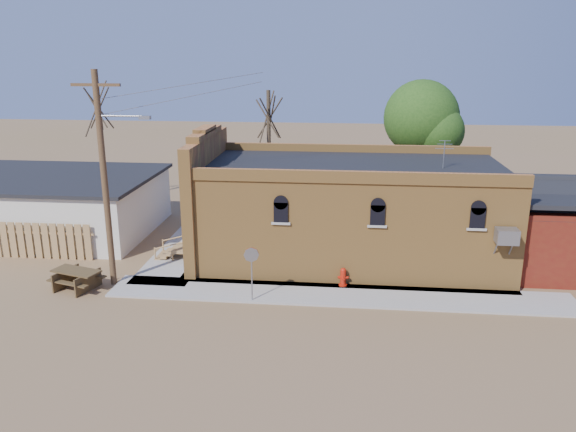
# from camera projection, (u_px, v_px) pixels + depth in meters

# --- Properties ---
(ground) EXTENTS (120.00, 120.00, 0.00)m
(ground) POSITION_uv_depth(u_px,v_px,m) (300.00, 304.00, 22.33)
(ground) COLOR olive
(ground) RESTS_ON ground
(sidewalk_south) EXTENTS (19.00, 2.20, 0.08)m
(sidewalk_south) POSITION_uv_depth(u_px,v_px,m) (339.00, 295.00, 23.03)
(sidewalk_south) COLOR #9E9991
(sidewalk_south) RESTS_ON ground
(sidewalk_west) EXTENTS (2.60, 10.00, 0.08)m
(sidewalk_west) POSITION_uv_depth(u_px,v_px,m) (187.00, 247.00, 28.67)
(sidewalk_west) COLOR #9E9991
(sidewalk_west) RESTS_ON ground
(brick_bar) EXTENTS (16.40, 7.97, 6.30)m
(brick_bar) POSITION_uv_depth(u_px,v_px,m) (344.00, 211.00, 26.76)
(brick_bar) COLOR #C5863C
(brick_bar) RESTS_ON ground
(red_shed) EXTENTS (5.40, 6.40, 4.30)m
(red_shed) POSITION_uv_depth(u_px,v_px,m) (559.00, 218.00, 25.82)
(red_shed) COLOR maroon
(red_shed) RESTS_ON ground
(wood_fence) EXTENTS (5.20, 0.10, 1.80)m
(wood_fence) POSITION_uv_depth(u_px,v_px,m) (42.00, 241.00, 26.97)
(wood_fence) COLOR #9B7D46
(wood_fence) RESTS_ON ground
(utility_pole) EXTENTS (3.12, 0.26, 9.00)m
(utility_pole) POSITION_uv_depth(u_px,v_px,m) (105.00, 176.00, 22.94)
(utility_pole) COLOR #442D1B
(utility_pole) RESTS_ON ground
(tree_bare_near) EXTENTS (2.80, 2.80, 7.65)m
(tree_bare_near) POSITION_uv_depth(u_px,v_px,m) (269.00, 116.00, 33.37)
(tree_bare_near) COLOR #473B28
(tree_bare_near) RESTS_ON ground
(tree_bare_far) EXTENTS (2.80, 2.80, 8.16)m
(tree_bare_far) POSITION_uv_depth(u_px,v_px,m) (98.00, 106.00, 35.30)
(tree_bare_far) COLOR #473B28
(tree_bare_far) RESTS_ON ground
(tree_leafy) EXTENTS (4.40, 4.40, 8.15)m
(tree_leafy) POSITION_uv_depth(u_px,v_px,m) (421.00, 118.00, 32.97)
(tree_leafy) COLOR #473B28
(tree_leafy) RESTS_ON ground
(fire_hydrant) EXTENTS (0.47, 0.45, 0.80)m
(fire_hydrant) POSITION_uv_depth(u_px,v_px,m) (343.00, 277.00, 23.75)
(fire_hydrant) COLOR #B3190A
(fire_hydrant) RESTS_ON sidewalk_south
(stop_sign) EXTENTS (0.60, 0.19, 2.22)m
(stop_sign) POSITION_uv_depth(u_px,v_px,m) (251.00, 260.00, 22.02)
(stop_sign) COLOR gray
(stop_sign) RESTS_ON sidewalk_south
(trash_barrel) EXTENTS (0.67, 0.67, 0.87)m
(trash_barrel) POSITION_uv_depth(u_px,v_px,m) (191.00, 258.00, 25.79)
(trash_barrel) COLOR navy
(trash_barrel) RESTS_ON sidewalk_west
(picnic_table) EXTENTS (2.36, 2.02, 0.84)m
(picnic_table) POSITION_uv_depth(u_px,v_px,m) (77.00, 277.00, 23.59)
(picnic_table) COLOR #4C391E
(picnic_table) RESTS_ON ground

